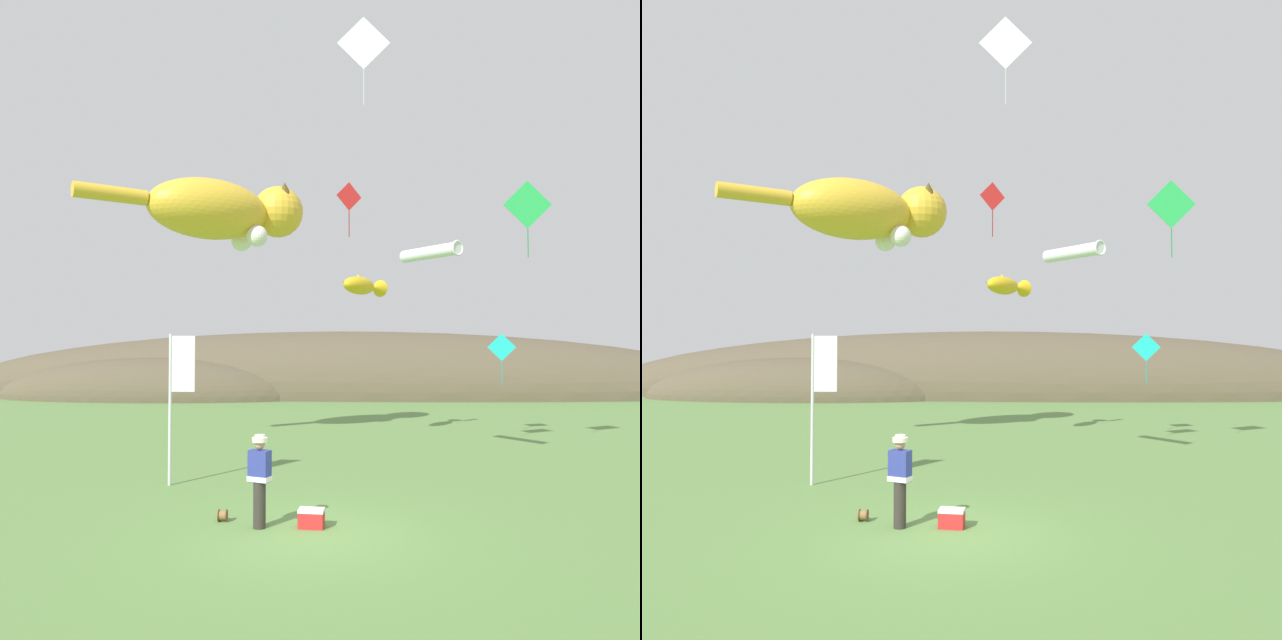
% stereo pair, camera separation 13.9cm
% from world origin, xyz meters
% --- Properties ---
extents(ground_plane, '(120.00, 120.00, 0.00)m').
position_xyz_m(ground_plane, '(0.00, 0.00, 0.00)').
color(ground_plane, '#5B8442').
extents(distant_hill_ridge, '(56.59, 12.77, 8.75)m').
position_xyz_m(distant_hill_ridge, '(-1.35, 31.40, 0.00)').
color(distant_hill_ridge, brown).
rests_on(distant_hill_ridge, ground).
extents(festival_attendant, '(0.49, 0.40, 1.77)m').
position_xyz_m(festival_attendant, '(-0.96, 0.38, 0.95)').
color(festival_attendant, '#332D28').
rests_on(festival_attendant, ground).
extents(kite_spool, '(0.17, 0.24, 0.24)m').
position_xyz_m(kite_spool, '(-1.76, 0.78, 0.12)').
color(kite_spool, olive).
rests_on(kite_spool, ground).
extents(picnic_cooler, '(0.52, 0.37, 0.36)m').
position_xyz_m(picnic_cooler, '(0.03, 0.46, 0.18)').
color(picnic_cooler, red).
rests_on(picnic_cooler, ground).
extents(festival_banner_pole, '(0.66, 0.08, 3.77)m').
position_xyz_m(festival_banner_pole, '(-3.59, 3.84, 2.47)').
color(festival_banner_pole, silver).
rests_on(festival_banner_pole, ground).
extents(kite_giant_cat, '(7.04, 5.45, 2.51)m').
position_xyz_m(kite_giant_cat, '(-3.77, 10.28, 8.26)').
color(kite_giant_cat, gold).
extents(kite_fish_windsock, '(1.86, 2.41, 0.75)m').
position_xyz_m(kite_fish_windsock, '(1.17, 11.15, 5.63)').
color(kite_fish_windsock, gold).
extents(kite_tube_streamer, '(1.63, 1.91, 0.44)m').
position_xyz_m(kite_tube_streamer, '(3.02, 6.06, 6.10)').
color(kite_tube_streamer, white).
extents(kite_diamond_white, '(1.33, 0.08, 2.23)m').
position_xyz_m(kite_diamond_white, '(1.11, 3.72, 11.02)').
color(kite_diamond_white, white).
extents(kite_diamond_red, '(0.85, 0.52, 1.88)m').
position_xyz_m(kite_diamond_red, '(0.68, 9.56, 8.54)').
color(kite_diamond_red, red).
extents(kite_diamond_green, '(1.50, 0.08, 2.40)m').
position_xyz_m(kite_diamond_green, '(6.23, 7.89, 7.82)').
color(kite_diamond_green, green).
extents(kite_diamond_teal, '(1.04, 0.26, 1.96)m').
position_xyz_m(kite_diamond_teal, '(6.54, 12.85, 3.37)').
color(kite_diamond_teal, '#19BFBF').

